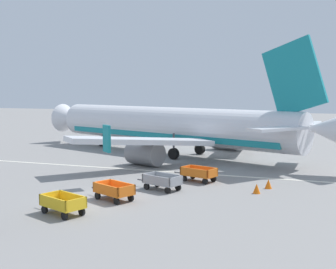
% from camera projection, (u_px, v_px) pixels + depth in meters
% --- Properties ---
extents(ground_plane, '(220.00, 220.00, 0.00)m').
position_uv_depth(ground_plane, '(104.00, 199.00, 27.88)').
color(ground_plane, gray).
extents(apron_stripe, '(120.00, 0.36, 0.01)m').
position_uv_depth(apron_stripe, '(160.00, 171.00, 37.19)').
color(apron_stripe, silver).
rests_on(apron_stripe, ground).
extents(airplane, '(36.39, 29.64, 11.34)m').
position_uv_depth(airplane, '(176.00, 126.00, 45.91)').
color(airplane, silver).
rests_on(airplane, ground).
extents(baggage_cart_nearest, '(3.57, 2.24, 1.07)m').
position_uv_depth(baggage_cart_nearest, '(63.00, 204.00, 24.28)').
color(baggage_cart_nearest, gold).
rests_on(baggage_cart_nearest, ground).
extents(baggage_cart_second_in_row, '(3.53, 2.33, 1.07)m').
position_uv_depth(baggage_cart_second_in_row, '(114.00, 191.00, 27.40)').
color(baggage_cart_second_in_row, orange).
rests_on(baggage_cart_second_in_row, ground).
extents(baggage_cart_third_in_row, '(3.59, 2.17, 1.07)m').
position_uv_depth(baggage_cart_third_in_row, '(162.00, 181.00, 30.18)').
color(baggage_cart_third_in_row, gray).
rests_on(baggage_cart_third_in_row, ground).
extents(baggage_cart_fourth_in_row, '(3.60, 2.13, 1.07)m').
position_uv_depth(baggage_cart_fourth_in_row, '(199.00, 174.00, 33.00)').
color(baggage_cart_fourth_in_row, orange).
rests_on(baggage_cart_fourth_in_row, ground).
extents(traffic_cone_near_plane, '(0.50, 0.50, 0.66)m').
position_uv_depth(traffic_cone_near_plane, '(257.00, 189.00, 29.22)').
color(traffic_cone_near_plane, orange).
rests_on(traffic_cone_near_plane, ground).
extents(traffic_cone_mid_apron, '(0.50, 0.50, 0.66)m').
position_uv_depth(traffic_cone_mid_apron, '(268.00, 184.00, 30.67)').
color(traffic_cone_mid_apron, orange).
rests_on(traffic_cone_mid_apron, ground).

